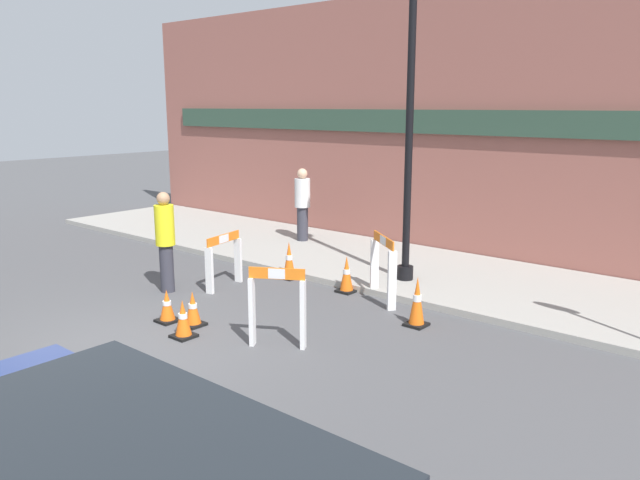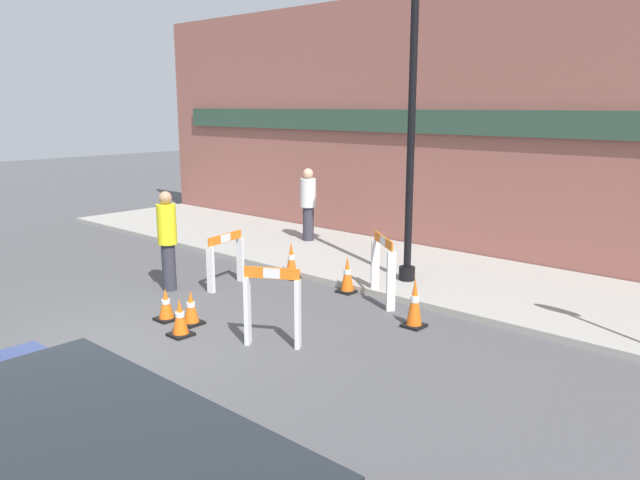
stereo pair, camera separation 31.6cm
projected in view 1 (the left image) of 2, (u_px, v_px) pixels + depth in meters
name	position (u px, v px, depth m)	size (l,w,h in m)	color
ground_plane	(88.00, 359.00, 7.88)	(60.00, 60.00, 0.00)	#4C4C4F
sidewalk_slab	(374.00, 262.00, 12.53)	(18.00, 3.48, 0.11)	#9E9B93
storefront_facade	(425.00, 124.00, 13.31)	(18.00, 0.22, 5.50)	#93564C
streetlamp_post	(411.00, 83.00, 10.38)	(0.44, 0.44, 5.28)	black
barricade_0	(224.00, 259.00, 10.87)	(0.31, 0.90, 0.95)	white
barricade_1	(277.00, 305.00, 8.17)	(0.72, 0.49, 1.08)	white
barricade_2	(383.00, 266.00, 10.05)	(0.83, 0.66, 1.10)	white
traffic_cone_0	(417.00, 302.00, 8.99)	(0.30, 0.30, 0.74)	black
traffic_cone_1	(193.00, 309.00, 9.02)	(0.30, 0.30, 0.52)	black
traffic_cone_2	(183.00, 320.00, 8.56)	(0.30, 0.30, 0.54)	black
traffic_cone_3	(289.00, 261.00, 11.48)	(0.30, 0.30, 0.70)	black
traffic_cone_4	(347.00, 275.00, 10.64)	(0.30, 0.30, 0.63)	black
traffic_cone_5	(167.00, 307.00, 9.19)	(0.30, 0.30, 0.49)	black
person_worker	(165.00, 238.00, 10.55)	(0.42, 0.42, 1.73)	#33333D
person_pedestrian	(302.00, 202.00, 14.10)	(0.41, 0.41, 1.65)	#33333D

